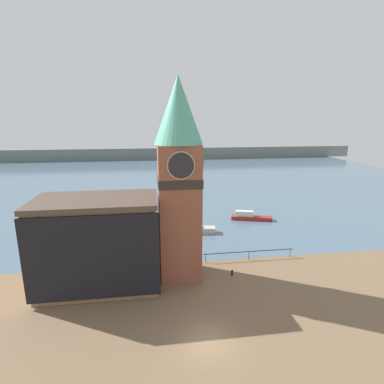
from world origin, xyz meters
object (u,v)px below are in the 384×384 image
Objects in this scene: pier_building at (98,243)px; boat_far at (249,217)px; clock_tower at (179,176)px; mooring_bollard_near at (232,273)px; boat_near at (196,229)px.

boat_far is at bearing 39.16° from pier_building.
clock_tower reaches higher than boat_far.
mooring_bollard_near is at bearing -0.52° from pier_building.
boat_near is 0.81× the size of boat_far.
mooring_bollard_near is at bearing -9.83° from clock_tower.
clock_tower reaches higher than boat_near.
boat_near is (12.31, 13.50, -4.17)m from pier_building.
mooring_bollard_near is at bearing -71.82° from boat_near.
clock_tower is 17.04m from boat_near.
boat_near is 11.27m from boat_far.
mooring_bollard_near is (14.28, -0.13, -4.37)m from pier_building.
boat_far is (22.50, 18.33, -4.20)m from pier_building.
clock_tower is at bearing -112.38° from boat_far.
pier_building is 1.74× the size of boat_far.
boat_far reaches higher than boat_near.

